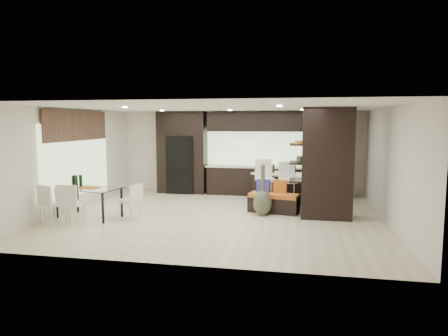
% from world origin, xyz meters
% --- Properties ---
extents(ground, '(8.00, 8.00, 0.00)m').
position_xyz_m(ground, '(0.00, 0.00, 0.00)').
color(ground, beige).
rests_on(ground, ground).
extents(back_wall, '(8.00, 0.02, 2.70)m').
position_xyz_m(back_wall, '(0.00, 3.50, 1.35)').
color(back_wall, white).
rests_on(back_wall, ground).
extents(left_wall, '(0.02, 7.00, 2.70)m').
position_xyz_m(left_wall, '(-4.00, 0.00, 1.35)').
color(left_wall, white).
rests_on(left_wall, ground).
extents(right_wall, '(0.02, 7.00, 2.70)m').
position_xyz_m(right_wall, '(4.00, 0.00, 1.35)').
color(right_wall, white).
rests_on(right_wall, ground).
extents(ceiling, '(8.00, 7.00, 0.02)m').
position_xyz_m(ceiling, '(0.00, 0.00, 2.70)').
color(ceiling, white).
rests_on(ceiling, ground).
extents(window_left, '(0.04, 3.20, 1.90)m').
position_xyz_m(window_left, '(-3.96, 0.20, 1.35)').
color(window_left, '#B2D199').
rests_on(window_left, left_wall).
extents(window_back, '(3.40, 0.04, 1.20)m').
position_xyz_m(window_back, '(0.60, 3.46, 1.55)').
color(window_back, '#B2D199').
rests_on(window_back, back_wall).
extents(stone_accent, '(0.08, 3.00, 0.80)m').
position_xyz_m(stone_accent, '(-3.93, 0.20, 2.25)').
color(stone_accent, brown).
rests_on(stone_accent, left_wall).
extents(ceiling_spots, '(4.00, 3.00, 0.02)m').
position_xyz_m(ceiling_spots, '(0.00, 0.25, 2.68)').
color(ceiling_spots, white).
rests_on(ceiling_spots, ceiling).
extents(back_cabinetry, '(6.80, 0.68, 2.70)m').
position_xyz_m(back_cabinetry, '(0.50, 3.17, 1.35)').
color(back_cabinetry, black).
rests_on(back_cabinetry, ground).
extents(refrigerator, '(0.90, 0.68, 1.90)m').
position_xyz_m(refrigerator, '(-1.90, 3.12, 0.95)').
color(refrigerator, black).
rests_on(refrigerator, ground).
extents(partition_column, '(1.20, 0.80, 2.70)m').
position_xyz_m(partition_column, '(2.60, 0.40, 1.35)').
color(partition_column, black).
rests_on(partition_column, ground).
extents(kitchen_island, '(2.21, 1.55, 0.85)m').
position_xyz_m(kitchen_island, '(1.63, 2.13, 0.42)').
color(kitchen_island, black).
rests_on(kitchen_island, ground).
extents(stool_left, '(0.59, 0.59, 1.06)m').
position_xyz_m(stool_left, '(1.01, 1.36, 0.53)').
color(stool_left, white).
rests_on(stool_left, ground).
extents(stool_mid, '(0.52, 0.52, 1.01)m').
position_xyz_m(stool_mid, '(1.63, 1.37, 0.51)').
color(stool_mid, white).
rests_on(stool_mid, ground).
extents(stool_right, '(0.38, 0.38, 0.85)m').
position_xyz_m(stool_right, '(2.25, 1.41, 0.42)').
color(stool_right, white).
rests_on(stool_right, ground).
extents(bench, '(1.37, 0.75, 0.50)m').
position_xyz_m(bench, '(1.30, 0.69, 0.25)').
color(bench, black).
rests_on(bench, ground).
extents(floor_vase, '(0.54, 0.54, 1.29)m').
position_xyz_m(floor_vase, '(1.04, 0.29, 0.64)').
color(floor_vase, '#424A36').
rests_on(floor_vase, ground).
extents(dining_table, '(1.69, 1.16, 0.75)m').
position_xyz_m(dining_table, '(-3.13, -0.72, 0.37)').
color(dining_table, white).
rests_on(dining_table, ground).
extents(chair_near, '(0.50, 0.50, 0.89)m').
position_xyz_m(chair_near, '(-3.13, -1.48, 0.44)').
color(chair_near, white).
rests_on(chair_near, ground).
extents(chair_far, '(0.60, 0.60, 0.86)m').
position_xyz_m(chair_far, '(-3.61, -1.47, 0.43)').
color(chair_far, white).
rests_on(chair_far, ground).
extents(chair_end, '(0.56, 0.56, 0.81)m').
position_xyz_m(chair_end, '(-2.05, -0.72, 0.40)').
color(chair_end, white).
rests_on(chair_end, ground).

